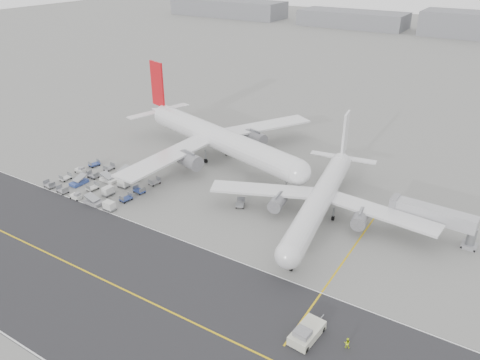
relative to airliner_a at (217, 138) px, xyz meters
The scene contains 10 objects.
ground 34.44m from the airliner_a, 67.83° to the right, with size 700.00×700.00×0.00m, color gray.
taxiway 52.85m from the airliner_a, 70.16° to the right, with size 220.00×59.00×0.03m.
airliner_a is the anchor object (origin of this frame).
airliner_b 35.81m from the airliner_a, 20.88° to the right, with size 45.08×45.90×15.91m.
pushback_tug 62.55m from the airliner_a, 44.17° to the right, with size 3.42×7.98×2.26m.
jet_bridge 54.16m from the airliner_a, ahead, with size 16.20×3.59×6.10m.
gse_cluster 30.20m from the airliner_a, 118.19° to the right, with size 26.80×21.25×1.98m, color gray, non-canonical shape.
stray_dolly 25.31m from the airliner_a, 44.33° to the right, with size 1.65×2.68×1.65m, color silver, non-canonical shape.
ground_crew_a 61.86m from the airliner_a, 44.75° to the right, with size 0.58×0.38×1.59m, color black.
ground_crew_b 65.64m from the airliner_a, 40.05° to the right, with size 0.80×0.63×1.65m, color #DCF41C.
Camera 1 is at (49.63, -57.62, 48.59)m, focal length 35.00 mm.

